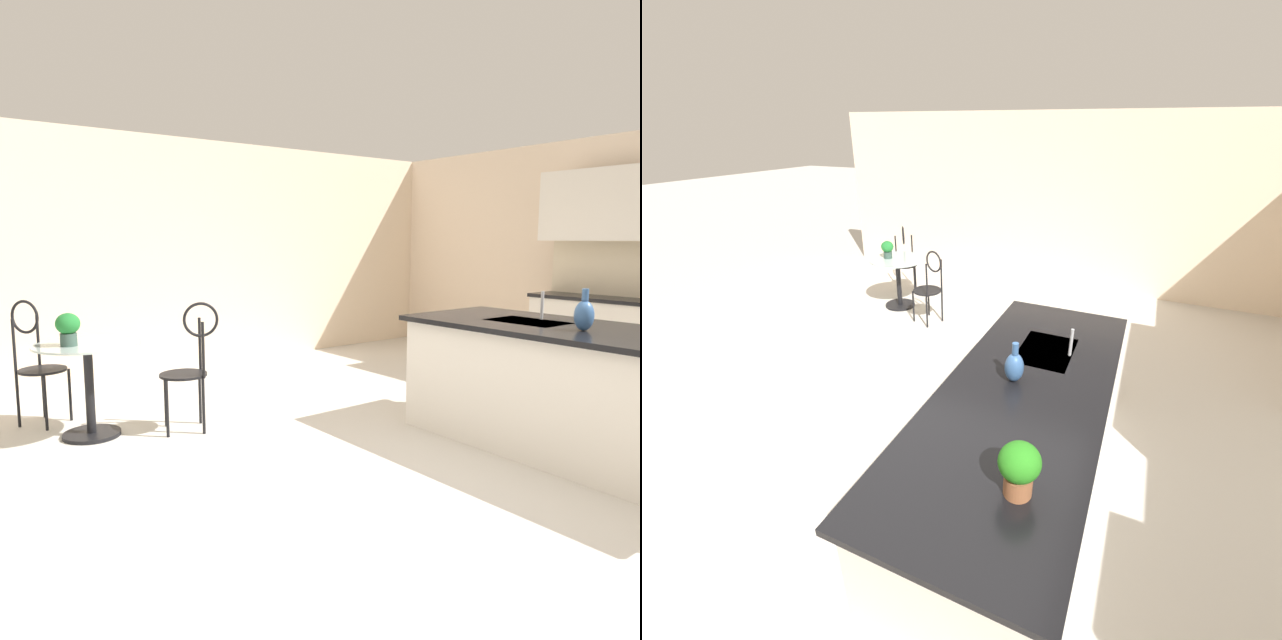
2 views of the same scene
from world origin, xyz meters
TOP-DOWN VIEW (x-y plane):
  - ground_plane at (0.00, 0.00)m, footprint 40.00×40.00m
  - wall_left_window at (-4.26, 0.00)m, footprint 0.12×7.80m
  - kitchen_island at (0.30, 0.85)m, footprint 2.80×1.06m
  - bistro_table at (-2.31, -1.83)m, footprint 0.80×0.80m
  - chair_near_window at (-1.99, -1.13)m, footprint 0.49×0.52m
  - chair_by_island at (-2.92, -2.08)m, footprint 0.53×0.53m
  - sink_faucet at (-0.25, 1.03)m, footprint 0.02×0.02m
  - potted_plant_on_table at (-2.29, -1.97)m, footprint 0.18×0.18m
  - potted_plant_counter_far at (1.15, 1.06)m, footprint 0.20×0.20m
  - vase_on_counter at (0.25, 0.75)m, footprint 0.13×0.13m

SIDE VIEW (x-z plane):
  - ground_plane at x=0.00m, z-range 0.00..0.00m
  - bistro_table at x=-2.31m, z-range 0.08..0.82m
  - kitchen_island at x=0.30m, z-range 0.00..0.92m
  - chair_near_window at x=-1.99m, z-range 0.05..1.09m
  - chair_by_island at x=-2.92m, z-range 0.05..1.09m
  - potted_plant_on_table at x=-2.29m, z-range 0.76..1.01m
  - sink_faucet at x=-0.25m, z-range 0.92..1.14m
  - vase_on_counter at x=0.25m, z-range 0.89..1.17m
  - potted_plant_counter_far at x=1.15m, z-range 0.94..1.22m
  - wall_left_window at x=-4.26m, z-range 0.00..2.70m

